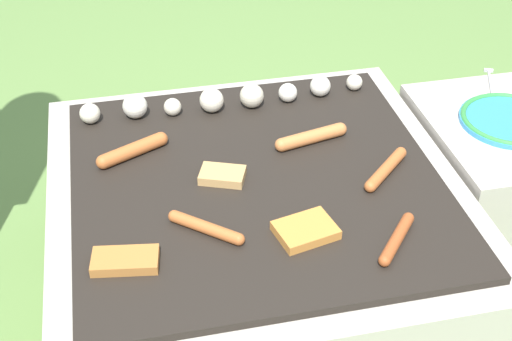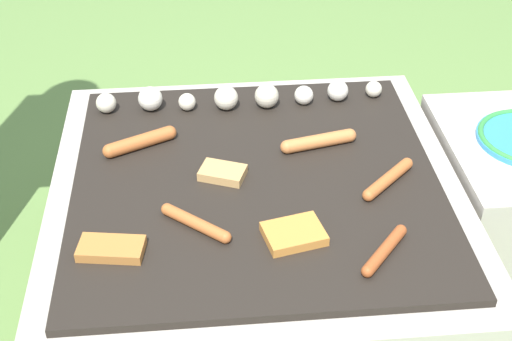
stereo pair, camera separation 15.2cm
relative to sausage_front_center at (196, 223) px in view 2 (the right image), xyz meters
The scene contains 12 objects.
ground_plane 0.44m from the sausage_front_center, 48.53° to the left, with size 14.00×14.00×0.00m, color #608442.
grill 0.29m from the sausage_front_center, 48.53° to the left, with size 0.89×0.89×0.38m.
side_ledge 0.83m from the sausage_front_center, 16.83° to the left, with size 0.37×0.45×0.38m.
sausage_front_center is the anchor object (origin of this frame).
sausage_front_left 0.38m from the sausage_front_center, 41.78° to the left, with size 0.18×0.06×0.03m.
sausage_mid_right 0.42m from the sausage_front_center, 14.34° to the left, with size 0.13×0.13×0.03m.
sausage_mid_left 0.31m from the sausage_front_center, 112.43° to the left, with size 0.16×0.09×0.03m.
sausage_back_center 0.37m from the sausage_front_center, 17.25° to the right, with size 0.11×0.13×0.02m.
bread_slice_left 0.17m from the sausage_front_center, 69.17° to the left, with size 0.11×0.09×0.02m.
bread_slice_right 0.17m from the sausage_front_center, 160.38° to the right, with size 0.13×0.08×0.02m.
bread_slice_center 0.19m from the sausage_front_center, 13.93° to the right, with size 0.13×0.11×0.02m.
mushroom_row 0.46m from the sausage_front_center, 76.43° to the left, with size 0.71×0.08×0.06m.
Camera 2 is at (-0.11, -1.21, 1.31)m, focal length 50.00 mm.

